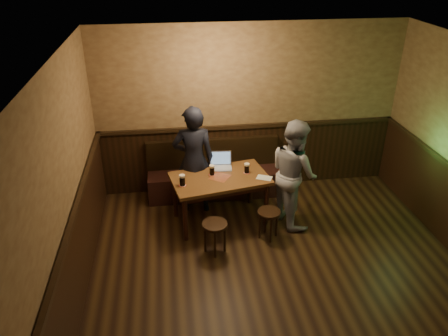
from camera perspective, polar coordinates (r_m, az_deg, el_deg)
name	(u,v)px	position (r m, az deg, el deg)	size (l,w,h in m)	color
room	(295,214)	(4.90, 9.32, -5.91)	(5.04, 6.04, 2.84)	black
bench	(214,178)	(7.37, -1.30, -1.25)	(2.20, 0.50, 0.95)	black
pub_table	(220,183)	(6.51, -0.53, -1.97)	(1.54, 1.06, 0.76)	#543318
stool_left	(215,229)	(6.01, -1.20, -7.98)	(0.38, 0.38, 0.47)	black
stool_right	(269,216)	(6.33, 5.86, -6.32)	(0.36, 0.36, 0.45)	black
pint_left	(182,180)	(6.24, -5.47, -1.59)	(0.11, 0.11, 0.17)	maroon
pint_mid	(212,170)	(6.49, -1.58, -0.27)	(0.10, 0.10, 0.16)	maroon
pint_right	(247,168)	(6.55, 2.99, -0.02)	(0.10, 0.10, 0.16)	maroon
laptop	(221,164)	(6.72, -0.43, 0.59)	(0.35, 0.29, 0.23)	silver
menu	(264,178)	(6.47, 5.29, -1.27)	(0.22, 0.15, 0.00)	silver
person_suit	(194,160)	(6.70, -3.99, 0.99)	(0.64, 0.42, 1.76)	black
person_grey	(294,173)	(6.52, 9.09, -0.61)	(0.81, 0.63, 1.66)	#949499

